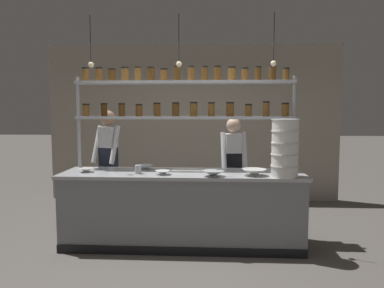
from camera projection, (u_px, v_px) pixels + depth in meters
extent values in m
plane|color=#5B5651|center=(183.00, 244.00, 4.71)|extent=(40.00, 40.00, 0.00)
cube|color=#9E9384|center=(193.00, 123.00, 6.99)|extent=(5.39, 0.12, 2.89)
cube|color=gray|center=(182.00, 210.00, 4.67)|extent=(2.93, 0.72, 0.88)
cube|color=#ADAFB5|center=(182.00, 174.00, 4.63)|extent=(2.99, 0.76, 0.04)
cube|color=black|center=(180.00, 251.00, 4.35)|extent=(2.93, 0.03, 0.10)
cylinder|color=#ADAFB5|center=(80.00, 157.00, 5.02)|extent=(0.04, 0.04, 2.13)
cylinder|color=#ADAFB5|center=(293.00, 158.00, 4.87)|extent=(0.04, 0.04, 2.13)
cube|color=#ADAFB5|center=(184.00, 118.00, 4.90)|extent=(2.83, 0.28, 0.04)
cylinder|color=brown|center=(86.00, 111.00, 4.96)|extent=(0.09, 0.09, 0.15)
cylinder|color=black|center=(86.00, 104.00, 4.95)|extent=(0.09, 0.09, 0.02)
cylinder|color=#513314|center=(104.00, 110.00, 4.95)|extent=(0.09, 0.09, 0.15)
cylinder|color=black|center=(104.00, 104.00, 4.94)|extent=(0.09, 0.09, 0.02)
cylinder|color=brown|center=(122.00, 110.00, 4.93)|extent=(0.09, 0.09, 0.15)
cylinder|color=black|center=(122.00, 104.00, 4.93)|extent=(0.09, 0.09, 0.02)
cylinder|color=brown|center=(139.00, 111.00, 4.92)|extent=(0.09, 0.09, 0.14)
cylinder|color=black|center=(139.00, 105.00, 4.91)|extent=(0.09, 0.09, 0.02)
cylinder|color=brown|center=(157.00, 110.00, 4.91)|extent=(0.09, 0.09, 0.16)
cylinder|color=black|center=(157.00, 103.00, 4.90)|extent=(0.09, 0.09, 0.02)
cylinder|color=brown|center=(176.00, 110.00, 4.89)|extent=(0.09, 0.09, 0.16)
cylinder|color=black|center=(176.00, 103.00, 4.89)|extent=(0.10, 0.10, 0.02)
cylinder|color=brown|center=(194.00, 110.00, 4.88)|extent=(0.10, 0.10, 0.17)
cylinder|color=black|center=(194.00, 103.00, 4.87)|extent=(0.10, 0.10, 0.02)
cylinder|color=brown|center=(211.00, 110.00, 4.87)|extent=(0.09, 0.09, 0.16)
cylinder|color=black|center=(211.00, 103.00, 4.86)|extent=(0.09, 0.09, 0.02)
cylinder|color=brown|center=(230.00, 110.00, 4.85)|extent=(0.10, 0.10, 0.17)
cylinder|color=black|center=(230.00, 103.00, 4.85)|extent=(0.10, 0.10, 0.02)
cylinder|color=brown|center=(248.00, 111.00, 4.84)|extent=(0.09, 0.09, 0.14)
cylinder|color=black|center=(249.00, 105.00, 4.84)|extent=(0.09, 0.09, 0.02)
cylinder|color=brown|center=(266.00, 110.00, 4.83)|extent=(0.09, 0.09, 0.17)
cylinder|color=black|center=(266.00, 102.00, 4.82)|extent=(0.09, 0.09, 0.02)
cylinder|color=brown|center=(285.00, 110.00, 4.82)|extent=(0.09, 0.09, 0.16)
cylinder|color=black|center=(285.00, 103.00, 4.81)|extent=(0.10, 0.10, 0.02)
cube|color=#ADAFB5|center=(184.00, 82.00, 4.85)|extent=(2.83, 0.28, 0.04)
cylinder|color=brown|center=(86.00, 75.00, 4.92)|extent=(0.09, 0.09, 0.16)
cylinder|color=black|center=(85.00, 68.00, 4.91)|extent=(0.09, 0.09, 0.02)
cylinder|color=brown|center=(99.00, 75.00, 4.91)|extent=(0.10, 0.10, 0.16)
cylinder|color=black|center=(99.00, 68.00, 4.90)|extent=(0.10, 0.10, 0.02)
cylinder|color=#513314|center=(112.00, 76.00, 4.90)|extent=(0.10, 0.10, 0.14)
cylinder|color=black|center=(112.00, 69.00, 4.89)|extent=(0.10, 0.10, 0.02)
cylinder|color=brown|center=(125.00, 75.00, 4.89)|extent=(0.10, 0.10, 0.16)
cylinder|color=black|center=(125.00, 68.00, 4.88)|extent=(0.10, 0.10, 0.02)
cylinder|color=brown|center=(138.00, 75.00, 4.88)|extent=(0.08, 0.08, 0.17)
cylinder|color=black|center=(138.00, 67.00, 4.87)|extent=(0.08, 0.08, 0.02)
cylinder|color=#513314|center=(151.00, 75.00, 4.87)|extent=(0.10, 0.10, 0.16)
cylinder|color=black|center=(151.00, 68.00, 4.86)|extent=(0.10, 0.10, 0.02)
cylinder|color=brown|center=(164.00, 76.00, 4.86)|extent=(0.10, 0.10, 0.14)
cylinder|color=black|center=(164.00, 69.00, 4.85)|extent=(0.10, 0.10, 0.02)
cylinder|color=#513314|center=(177.00, 74.00, 4.85)|extent=(0.08, 0.08, 0.18)
cylinder|color=black|center=(177.00, 66.00, 4.84)|extent=(0.08, 0.08, 0.02)
cylinder|color=brown|center=(191.00, 74.00, 4.84)|extent=(0.09, 0.09, 0.17)
cylinder|color=black|center=(191.00, 67.00, 4.83)|extent=(0.09, 0.09, 0.02)
cylinder|color=brown|center=(205.00, 74.00, 4.83)|extent=(0.08, 0.08, 0.17)
cylinder|color=black|center=(205.00, 67.00, 4.82)|extent=(0.08, 0.08, 0.02)
cylinder|color=brown|center=(217.00, 74.00, 4.82)|extent=(0.10, 0.10, 0.17)
cylinder|color=black|center=(217.00, 67.00, 4.81)|extent=(0.10, 0.10, 0.02)
cylinder|color=brown|center=(232.00, 74.00, 4.81)|extent=(0.10, 0.10, 0.16)
cylinder|color=black|center=(232.00, 67.00, 4.80)|extent=(0.10, 0.10, 0.02)
cylinder|color=brown|center=(245.00, 75.00, 4.80)|extent=(0.08, 0.08, 0.15)
cylinder|color=black|center=(245.00, 68.00, 4.80)|extent=(0.09, 0.09, 0.02)
cylinder|color=#513314|center=(258.00, 74.00, 4.79)|extent=(0.08, 0.08, 0.16)
cylinder|color=black|center=(258.00, 67.00, 4.78)|extent=(0.08, 0.08, 0.02)
cylinder|color=#513314|center=(272.00, 74.00, 4.78)|extent=(0.09, 0.09, 0.17)
cylinder|color=black|center=(273.00, 66.00, 4.77)|extent=(0.09, 0.09, 0.02)
cylinder|color=brown|center=(286.00, 75.00, 4.77)|extent=(0.08, 0.08, 0.14)
cylinder|color=black|center=(286.00, 69.00, 4.77)|extent=(0.08, 0.08, 0.02)
cylinder|color=black|center=(105.00, 199.00, 5.39)|extent=(0.11, 0.11, 0.81)
cylinder|color=black|center=(114.00, 200.00, 5.34)|extent=(0.11, 0.11, 0.81)
cube|color=#232838|center=(108.00, 160.00, 5.31)|extent=(0.26, 0.23, 0.35)
cube|color=white|center=(108.00, 137.00, 5.28)|extent=(0.26, 0.24, 0.29)
sphere|color=#A37A5B|center=(108.00, 118.00, 5.26)|extent=(0.21, 0.21, 0.21)
cylinder|color=white|center=(97.00, 144.00, 5.28)|extent=(0.14, 0.26, 0.53)
cylinder|color=white|center=(115.00, 145.00, 5.18)|extent=(0.14, 0.26, 0.53)
cylinder|color=black|center=(227.00, 202.00, 5.31)|extent=(0.11, 0.11, 0.76)
cylinder|color=black|center=(238.00, 202.00, 5.32)|extent=(0.11, 0.11, 0.76)
cube|color=black|center=(233.00, 164.00, 5.27)|extent=(0.24, 0.19, 0.33)
cube|color=white|center=(233.00, 143.00, 5.24)|extent=(0.24, 0.20, 0.27)
sphere|color=beige|center=(234.00, 125.00, 5.22)|extent=(0.20, 0.20, 0.20)
cylinder|color=white|center=(224.00, 150.00, 5.18)|extent=(0.09, 0.24, 0.50)
cylinder|color=white|center=(244.00, 150.00, 5.20)|extent=(0.09, 0.24, 0.50)
cylinder|color=white|center=(284.00, 172.00, 4.31)|extent=(0.30, 0.30, 0.12)
cylinder|color=silver|center=(284.00, 166.00, 4.31)|extent=(0.32, 0.32, 0.01)
cylinder|color=white|center=(285.00, 160.00, 4.30)|extent=(0.30, 0.30, 0.12)
cylinder|color=silver|center=(285.00, 154.00, 4.29)|extent=(0.32, 0.32, 0.01)
cylinder|color=white|center=(285.00, 149.00, 4.29)|extent=(0.30, 0.30, 0.12)
cylinder|color=silver|center=(285.00, 143.00, 4.28)|extent=(0.32, 0.32, 0.01)
cylinder|color=white|center=(285.00, 137.00, 4.27)|extent=(0.30, 0.30, 0.12)
cylinder|color=silver|center=(285.00, 131.00, 4.27)|extent=(0.32, 0.32, 0.01)
cylinder|color=white|center=(285.00, 125.00, 4.26)|extent=(0.30, 0.30, 0.12)
cylinder|color=silver|center=(286.00, 120.00, 4.26)|extent=(0.32, 0.32, 0.01)
cube|color=silver|center=(188.00, 170.00, 4.74)|extent=(0.40, 0.26, 0.02)
cylinder|color=silver|center=(145.00, 169.00, 4.83)|extent=(0.10, 0.10, 0.01)
cone|color=silver|center=(145.00, 167.00, 4.83)|extent=(0.22, 0.22, 0.06)
cylinder|color=silver|center=(254.00, 175.00, 4.40)|extent=(0.13, 0.13, 0.01)
cone|color=silver|center=(254.00, 172.00, 4.39)|extent=(0.29, 0.29, 0.08)
cylinder|color=silver|center=(86.00, 172.00, 4.64)|extent=(0.08, 0.08, 0.01)
cone|color=silver|center=(86.00, 170.00, 4.64)|extent=(0.18, 0.18, 0.05)
cylinder|color=#B2B7BC|center=(213.00, 176.00, 4.34)|extent=(0.11, 0.11, 0.01)
cone|color=#B2B7BC|center=(213.00, 173.00, 4.34)|extent=(0.25, 0.25, 0.07)
cylinder|color=white|center=(163.00, 174.00, 4.46)|extent=(0.08, 0.08, 0.01)
cone|color=white|center=(163.00, 173.00, 4.46)|extent=(0.18, 0.18, 0.05)
cylinder|color=#B2B7BC|center=(138.00, 169.00, 4.53)|extent=(0.08, 0.08, 0.11)
cylinder|color=black|center=(90.00, 40.00, 4.54)|extent=(0.01, 0.01, 0.60)
sphere|color=#F9E5B2|center=(91.00, 65.00, 4.57)|extent=(0.07, 0.07, 0.07)
cylinder|color=black|center=(179.00, 39.00, 4.48)|extent=(0.01, 0.01, 0.60)
sphere|color=#F9E5B2|center=(179.00, 64.00, 4.51)|extent=(0.07, 0.07, 0.07)
cylinder|color=black|center=(274.00, 38.00, 4.42)|extent=(0.01, 0.01, 0.60)
sphere|color=#F9E5B2|center=(273.00, 64.00, 4.45)|extent=(0.07, 0.07, 0.07)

